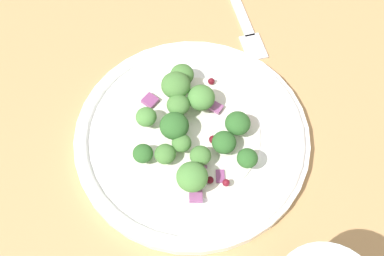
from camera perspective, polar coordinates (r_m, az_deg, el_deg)
ground_plane at (r=55.03cm, az=-1.43°, el=0.20°), size 180.00×180.00×2.00cm
plate at (r=52.31cm, az=0.00°, el=-0.97°), size 23.99×23.99×1.70cm
dressing_pool at (r=51.92cm, az=0.00°, el=-0.74°), size 13.91×13.91×0.20cm
broccoli_floret_0 at (r=51.89cm, az=1.02°, el=3.36°), size 2.82×2.82×2.86cm
broccoli_floret_1 at (r=49.21cm, az=6.37°, el=-3.16°), size 2.03×2.03×2.06cm
broccoli_floret_2 at (r=51.26cm, az=-5.12°, el=1.21°), size 2.11×2.11×2.14cm
broccoli_floret_3 at (r=47.57cm, az=0.01°, el=-5.49°), size 2.97×2.97×3.01cm
broccoli_floret_4 at (r=49.28cm, az=0.94°, el=-3.13°), size 2.07×2.07×2.09cm
broccoli_floret_5 at (r=53.76cm, az=-1.10°, el=5.92°), size 2.47×2.47×2.50cm
broccoli_floret_6 at (r=50.16cm, az=3.83°, el=-1.37°), size 2.40×2.40×2.43cm
broccoli_floret_7 at (r=49.61cm, az=-3.01°, el=-2.94°), size 2.09×2.09×2.12cm
broccoli_floret_8 at (r=50.26cm, az=-1.98°, el=0.20°), size 2.90×2.90×2.94cm
broccoli_floret_9 at (r=51.16cm, az=-1.52°, el=2.40°), size 2.32×2.32×2.35cm
broccoli_floret_10 at (r=50.81cm, az=5.10°, el=0.49°), size 2.55×2.55×2.58cm
broccoli_floret_11 at (r=52.01cm, az=-1.82°, el=4.74°), size 2.99×2.99×3.03cm
broccoli_floret_12 at (r=49.78cm, az=-5.48°, el=-2.86°), size 1.99×1.99×2.02cm
broccoli_floret_13 at (r=49.99cm, az=-1.17°, el=-1.69°), size 1.93×1.93×1.95cm
cranberry_0 at (r=52.30cm, az=5.90°, el=1.00°), size 0.91×0.91×0.91cm
cranberry_1 at (r=51.31cm, az=2.46°, el=-1.17°), size 0.82×0.82×0.82cm
cranberry_2 at (r=54.66cm, az=2.47°, el=5.00°), size 0.72×0.72×0.72cm
cranberry_3 at (r=49.33cm, az=2.01°, el=-5.80°), size 0.72×0.72×0.72cm
cranberry_4 at (r=48.85cm, az=3.81°, el=-6.09°), size 0.73×0.73×0.73cm
onion_bit_0 at (r=52.99cm, az=2.61°, el=2.34°), size 1.23×1.51×0.35cm
onion_bit_1 at (r=53.69cm, az=-4.68°, el=3.04°), size 1.41×1.45×0.53cm
onion_bit_2 at (r=49.96cm, az=0.94°, el=-4.29°), size 1.19×1.07×0.57cm
onion_bit_3 at (r=48.62cm, az=0.43°, el=-7.53°), size 1.87×1.86×0.43cm
onion_bit_4 at (r=49.83cm, az=3.15°, el=-5.40°), size 1.53×1.50×0.35cm
fork at (r=63.36cm, az=5.22°, el=13.24°), size 11.91×16.41×0.50cm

